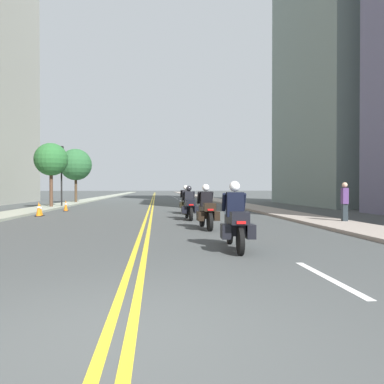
# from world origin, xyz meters

# --- Properties ---
(ground_plane) EXTENTS (264.00, 264.00, 0.00)m
(ground_plane) POSITION_xyz_m (0.00, 48.00, 0.00)
(ground_plane) COLOR #414544
(sidewalk_left) EXTENTS (2.13, 144.00, 0.12)m
(sidewalk_left) POSITION_xyz_m (-7.41, 48.00, 0.06)
(sidewalk_left) COLOR gray
(sidewalk_left) RESTS_ON ground
(sidewalk_right) EXTENTS (2.13, 144.00, 0.12)m
(sidewalk_right) POSITION_xyz_m (7.41, 48.00, 0.06)
(sidewalk_right) COLOR gray
(sidewalk_right) RESTS_ON ground
(centreline_yellow_inner) EXTENTS (0.12, 132.00, 0.01)m
(centreline_yellow_inner) POSITION_xyz_m (-0.12, 48.00, 0.00)
(centreline_yellow_inner) COLOR yellow
(centreline_yellow_inner) RESTS_ON ground
(centreline_yellow_outer) EXTENTS (0.12, 132.00, 0.01)m
(centreline_yellow_outer) POSITION_xyz_m (0.12, 48.00, 0.00)
(centreline_yellow_outer) COLOR yellow
(centreline_yellow_outer) RESTS_ON ground
(lane_dashes_white) EXTENTS (0.14, 56.40, 0.01)m
(lane_dashes_white) POSITION_xyz_m (3.17, 29.00, 0.00)
(lane_dashes_white) COLOR silver
(lane_dashes_white) RESTS_ON ground
(building_right_1) EXTENTS (7.77, 13.59, 31.60)m
(building_right_1) POSITION_xyz_m (16.39, 26.36, 15.80)
(building_right_1) COLOR gray
(building_right_1) RESTS_ON ground
(motorcycle_0) EXTENTS (0.78, 2.21, 1.64)m
(motorcycle_0) POSITION_xyz_m (2.25, 4.77, 0.67)
(motorcycle_0) COLOR black
(motorcycle_0) RESTS_ON ground
(motorcycle_1) EXTENTS (0.78, 2.12, 1.62)m
(motorcycle_1) POSITION_xyz_m (2.16, 9.10, 0.66)
(motorcycle_1) COLOR black
(motorcycle_1) RESTS_ON ground
(motorcycle_2) EXTENTS (0.78, 2.09, 1.58)m
(motorcycle_2) POSITION_xyz_m (1.90, 12.93, 0.65)
(motorcycle_2) COLOR black
(motorcycle_2) RESTS_ON ground
(motorcycle_3) EXTENTS (0.78, 2.22, 1.63)m
(motorcycle_3) POSITION_xyz_m (2.06, 16.81, 0.66)
(motorcycle_3) COLOR black
(motorcycle_3) RESTS_ON ground
(traffic_cone_0) EXTENTS (0.38, 0.38, 0.66)m
(traffic_cone_0) POSITION_xyz_m (-5.74, 16.04, 0.33)
(traffic_cone_0) COLOR black
(traffic_cone_0) RESTS_ON ground
(traffic_cone_1) EXTENTS (0.34, 0.34, 0.76)m
(traffic_cone_1) POSITION_xyz_m (-5.67, 15.63, 0.38)
(traffic_cone_1) COLOR black
(traffic_cone_1) RESTS_ON ground
(traffic_cone_2) EXTENTS (0.30, 0.30, 0.72)m
(traffic_cone_2) POSITION_xyz_m (-5.33, 19.84, 0.36)
(traffic_cone_2) COLOR black
(traffic_cone_2) RESTS_ON ground
(traffic_light_near) EXTENTS (0.28, 0.38, 4.63)m
(traffic_light_near) POSITION_xyz_m (-6.74, 24.37, 3.20)
(traffic_light_near) COLOR black
(traffic_light_near) RESTS_ON ground
(pedestrian_0) EXTENTS (0.29, 0.50, 1.71)m
(pedestrian_0) POSITION_xyz_m (8.07, 10.39, 0.88)
(pedestrian_0) COLOR #232C31
(pedestrian_0) RESTS_ON ground
(street_tree_0) EXTENTS (2.37, 2.37, 4.74)m
(street_tree_0) POSITION_xyz_m (-7.22, 23.38, 3.53)
(street_tree_0) COLOR #4D3526
(street_tree_0) RESTS_ON ground
(street_tree_1) EXTENTS (2.99, 2.99, 5.19)m
(street_tree_1) POSITION_xyz_m (-7.23, 31.49, 3.68)
(street_tree_1) COLOR #473524
(street_tree_1) RESTS_ON ground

